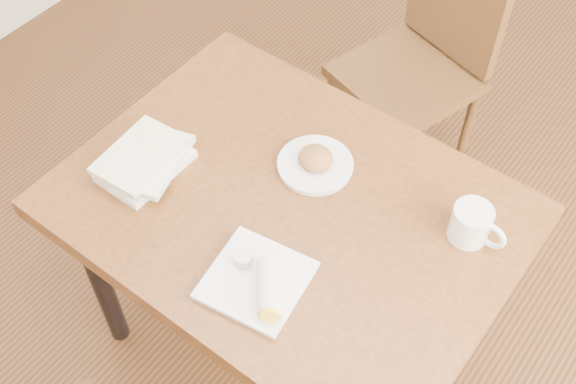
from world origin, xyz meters
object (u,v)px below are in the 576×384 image
Objects in this scene: chair_far at (426,51)px; coffee_mug at (472,224)px; table at (288,224)px; book_stack at (146,161)px; plate_burrito at (260,282)px; plate_scone at (315,162)px.

coffee_mug is (0.52, -0.75, 0.25)m from chair_far.
book_stack is (-0.37, -0.13, 0.12)m from table.
table is 4.30× the size of book_stack.
table is at bearing 112.48° from plate_burrito.
chair_far reaches higher than plate_burrito.
chair_far is (-0.11, 0.94, -0.12)m from table.
plate_burrito reaches higher than book_stack.
coffee_mug reaches higher than plate_burrito.
book_stack is at bearing -103.25° from chair_far.
chair_far is 0.83m from plate_scone.
book_stack is at bearing -142.10° from plate_scone.
chair_far is 3.63× the size of book_stack.
plate_scone is 0.44m from book_stack.
plate_burrito is (0.10, -0.23, 0.11)m from table.
plate_scone is 0.39m from plate_burrito.
table is 0.27m from plate_burrito.
chair_far is 1.12m from book_stack.
coffee_mug reaches higher than plate_scone.
book_stack is at bearing -160.30° from table.
plate_scone is 1.39× the size of coffee_mug.
coffee_mug is 0.84m from book_stack.
plate_scone is at bearing -173.46° from coffee_mug.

